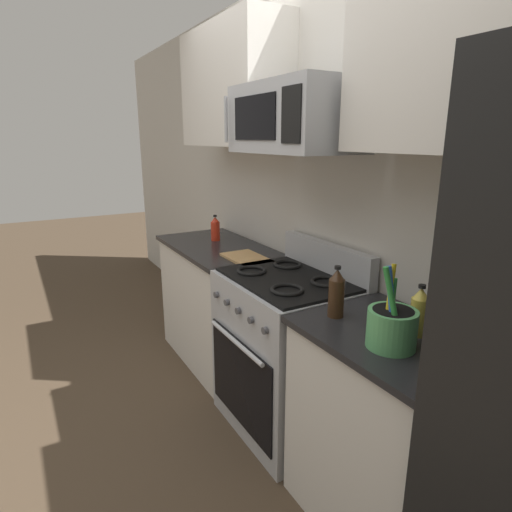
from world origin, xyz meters
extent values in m
plane|color=#473828|center=(0.00, 0.00, 0.00)|extent=(16.00, 16.00, 0.00)
cube|color=beige|center=(0.00, 1.04, 1.30)|extent=(8.00, 0.10, 2.60)
cube|color=silver|center=(-0.92, 0.67, 0.44)|extent=(1.02, 0.55, 0.88)
cube|color=black|center=(-0.92, 0.67, 0.90)|extent=(1.06, 0.59, 0.03)
cube|color=#B2B5BA|center=(0.00, 0.67, 0.46)|extent=(0.76, 0.59, 0.91)
cube|color=black|center=(0.00, 0.37, 0.36)|extent=(0.67, 0.01, 0.51)
cylinder|color=#B2B5BA|center=(0.00, 0.35, 0.62)|extent=(0.57, 0.02, 0.02)
cube|color=black|center=(0.00, 0.67, 0.92)|extent=(0.73, 0.53, 0.02)
cube|color=#B2B5BA|center=(0.00, 0.94, 1.00)|extent=(0.76, 0.06, 0.18)
torus|color=black|center=(-0.18, 0.55, 0.93)|extent=(0.17, 0.17, 0.02)
torus|color=black|center=(0.18, 0.55, 0.93)|extent=(0.17, 0.17, 0.02)
torus|color=black|center=(-0.18, 0.80, 0.93)|extent=(0.17, 0.17, 0.02)
torus|color=black|center=(0.18, 0.80, 0.93)|extent=(0.17, 0.17, 0.02)
cylinder|color=#4C4C51|center=(-0.27, 0.37, 0.79)|extent=(0.04, 0.02, 0.04)
cylinder|color=#4C4C51|center=(-0.14, 0.37, 0.79)|extent=(0.04, 0.02, 0.04)
cylinder|color=#4C4C51|center=(0.00, 0.37, 0.79)|extent=(0.04, 0.02, 0.04)
cylinder|color=#4C4C51|center=(0.14, 0.37, 0.79)|extent=(0.04, 0.02, 0.04)
cylinder|color=#4C4C51|center=(0.27, 0.37, 0.79)|extent=(0.04, 0.02, 0.04)
cube|color=silver|center=(0.77, 0.67, 0.44)|extent=(0.71, 0.55, 0.88)
cube|color=black|center=(0.77, 0.67, 0.90)|extent=(0.75, 0.59, 0.03)
cube|color=#B2B5BA|center=(0.00, 0.70, 1.76)|extent=(0.72, 0.40, 0.34)
cube|color=black|center=(-0.06, 0.50, 1.76)|extent=(0.39, 0.01, 0.21)
cube|color=black|center=(0.26, 0.50, 1.76)|extent=(0.14, 0.01, 0.24)
cylinder|color=#B2B5BA|center=(-0.32, 0.47, 1.76)|extent=(0.02, 0.02, 0.24)
cube|color=silver|center=(-0.93, 0.82, 2.00)|extent=(1.05, 0.34, 0.78)
cube|color=silver|center=(0.77, 0.82, 2.00)|extent=(0.74, 0.34, 0.78)
cylinder|color=#59AD66|center=(0.84, 0.57, 0.98)|extent=(0.18, 0.18, 0.15)
cylinder|color=black|center=(0.84, 0.57, 1.00)|extent=(0.15, 0.15, 0.13)
cylinder|color=yellow|center=(0.82, 0.57, 1.08)|extent=(0.04, 0.06, 0.29)
cylinder|color=green|center=(0.87, 0.54, 1.09)|extent=(0.08, 0.07, 0.29)
cylinder|color=blue|center=(0.84, 0.56, 1.08)|extent=(0.07, 0.03, 0.29)
cylinder|color=green|center=(0.83, 0.57, 1.06)|extent=(0.04, 0.05, 0.24)
cube|color=tan|center=(-0.47, 0.68, 0.92)|extent=(0.36, 0.22, 0.02)
cylinder|color=#382314|center=(0.51, 0.58, 0.99)|extent=(0.07, 0.07, 0.17)
cone|color=#382314|center=(0.51, 0.58, 1.10)|extent=(0.06, 0.06, 0.05)
cylinder|color=black|center=(0.51, 0.58, 1.13)|extent=(0.03, 0.03, 0.01)
cylinder|color=red|center=(-1.06, 0.73, 0.98)|extent=(0.07, 0.07, 0.14)
cone|color=red|center=(-1.06, 0.73, 1.07)|extent=(0.06, 0.06, 0.04)
cylinder|color=black|center=(-1.06, 0.73, 1.10)|extent=(0.03, 0.03, 0.01)
cylinder|color=gold|center=(0.82, 0.74, 0.99)|extent=(0.07, 0.07, 0.15)
cone|color=gold|center=(0.82, 0.74, 1.08)|extent=(0.06, 0.06, 0.04)
cylinder|color=black|center=(0.82, 0.74, 1.11)|extent=(0.03, 0.03, 0.01)
camera|label=1|loc=(1.85, -0.58, 1.67)|focal=30.02mm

